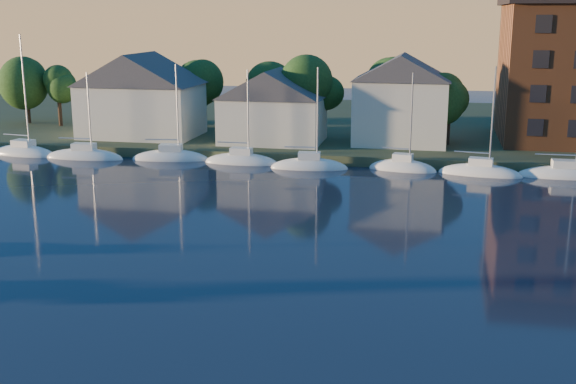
# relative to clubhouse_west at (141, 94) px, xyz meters

# --- Properties ---
(shoreline_land) EXTENTS (160.00, 50.00, 2.00)m
(shoreline_land) POSITION_rel_clubhouse_west_xyz_m (22.00, 17.00, -5.93)
(shoreline_land) COLOR #354226
(shoreline_land) RESTS_ON ground
(wooden_dock) EXTENTS (120.00, 3.00, 1.00)m
(wooden_dock) POSITION_rel_clubhouse_west_xyz_m (22.00, -6.00, -5.93)
(wooden_dock) COLOR brown
(wooden_dock) RESTS_ON ground
(clubhouse_west) EXTENTS (13.65, 9.45, 9.64)m
(clubhouse_west) POSITION_rel_clubhouse_west_xyz_m (0.00, 0.00, 0.00)
(clubhouse_west) COLOR silver
(clubhouse_west) RESTS_ON shoreline_land
(clubhouse_centre) EXTENTS (11.55, 8.40, 8.08)m
(clubhouse_centre) POSITION_rel_clubhouse_west_xyz_m (16.00, -1.00, -0.80)
(clubhouse_centre) COLOR silver
(clubhouse_centre) RESTS_ON shoreline_land
(clubhouse_east) EXTENTS (10.50, 8.40, 9.80)m
(clubhouse_east) POSITION_rel_clubhouse_west_xyz_m (30.00, 1.00, 0.07)
(clubhouse_east) COLOR silver
(clubhouse_east) RESTS_ON shoreline_land
(tree_line) EXTENTS (93.40, 5.40, 8.90)m
(tree_line) POSITION_rel_clubhouse_west_xyz_m (24.00, 5.00, 1.24)
(tree_line) COLOR #372819
(tree_line) RESTS_ON shoreline_land
(moored_fleet) EXTENTS (71.50, 2.40, 12.05)m
(moored_fleet) POSITION_rel_clubhouse_west_xyz_m (14.00, -9.00, -5.83)
(moored_fleet) COLOR white
(moored_fleet) RESTS_ON ground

